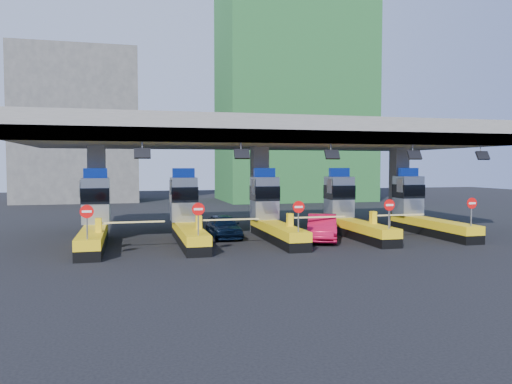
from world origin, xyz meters
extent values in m
plane|color=black|center=(0.00, 0.00, 0.00)|extent=(120.00, 120.00, 0.00)
cube|color=slate|center=(0.00, 3.00, 6.25)|extent=(28.00, 12.00, 1.50)
cube|color=#4C4C49|center=(0.00, -2.70, 5.85)|extent=(28.00, 0.60, 0.70)
cube|color=slate|center=(-10.00, 3.00, 2.75)|extent=(1.00, 1.00, 5.50)
cube|color=slate|center=(0.00, 3.00, 2.75)|extent=(1.00, 1.00, 5.50)
cube|color=slate|center=(10.00, 3.00, 2.75)|extent=(1.00, 1.00, 5.50)
cylinder|color=slate|center=(-7.50, -2.70, 5.25)|extent=(0.06, 0.06, 0.50)
cube|color=black|center=(-7.50, -2.90, 4.90)|extent=(0.80, 0.38, 0.54)
cylinder|color=slate|center=(-2.50, -2.70, 5.25)|extent=(0.06, 0.06, 0.50)
cube|color=black|center=(-2.50, -2.90, 4.90)|extent=(0.80, 0.38, 0.54)
cylinder|color=slate|center=(2.50, -2.70, 5.25)|extent=(0.06, 0.06, 0.50)
cube|color=black|center=(2.50, -2.90, 4.90)|extent=(0.80, 0.38, 0.54)
cylinder|color=slate|center=(7.50, -2.70, 5.25)|extent=(0.06, 0.06, 0.50)
cube|color=black|center=(7.50, -2.90, 4.90)|extent=(0.80, 0.38, 0.54)
cylinder|color=slate|center=(12.00, -2.70, 5.25)|extent=(0.06, 0.06, 0.50)
cube|color=black|center=(12.00, -2.90, 4.90)|extent=(0.80, 0.38, 0.54)
cube|color=black|center=(-10.00, -1.00, 0.25)|extent=(1.20, 8.00, 0.50)
cube|color=#E5B70C|center=(-10.00, -1.00, 0.75)|extent=(1.20, 8.00, 0.50)
cube|color=#9EA3A8|center=(-10.00, 1.80, 2.30)|extent=(1.50, 1.50, 2.60)
cube|color=black|center=(-10.00, 1.78, 2.60)|extent=(1.56, 1.56, 0.90)
cube|color=#0C2DBF|center=(-10.00, 1.80, 3.88)|extent=(1.30, 0.35, 0.55)
cube|color=white|center=(-10.80, 1.50, 3.00)|extent=(0.06, 0.70, 0.90)
cylinder|color=slate|center=(-10.00, -4.60, 1.65)|extent=(0.07, 0.07, 1.30)
cylinder|color=red|center=(-10.00, -4.63, 2.25)|extent=(0.60, 0.04, 0.60)
cube|color=white|center=(-10.00, -4.65, 2.25)|extent=(0.42, 0.02, 0.10)
cube|color=#E5B70C|center=(-9.65, -2.20, 1.35)|extent=(0.30, 0.35, 0.70)
cube|color=white|center=(-8.00, -2.20, 1.45)|extent=(3.20, 0.08, 0.08)
cube|color=black|center=(-5.00, -1.00, 0.25)|extent=(1.20, 8.00, 0.50)
cube|color=#E5B70C|center=(-5.00, -1.00, 0.75)|extent=(1.20, 8.00, 0.50)
cube|color=#9EA3A8|center=(-5.00, 1.80, 2.30)|extent=(1.50, 1.50, 2.60)
cube|color=black|center=(-5.00, 1.78, 2.60)|extent=(1.56, 1.56, 0.90)
cube|color=#0C2DBF|center=(-5.00, 1.80, 3.88)|extent=(1.30, 0.35, 0.55)
cube|color=white|center=(-5.80, 1.50, 3.00)|extent=(0.06, 0.70, 0.90)
cylinder|color=slate|center=(-5.00, -4.60, 1.65)|extent=(0.07, 0.07, 1.30)
cylinder|color=red|center=(-5.00, -4.63, 2.25)|extent=(0.60, 0.04, 0.60)
cube|color=white|center=(-5.00, -4.65, 2.25)|extent=(0.42, 0.02, 0.10)
cube|color=#E5B70C|center=(-4.65, -2.20, 1.35)|extent=(0.30, 0.35, 0.70)
cube|color=white|center=(-3.00, -2.20, 1.45)|extent=(3.20, 0.08, 0.08)
cube|color=black|center=(0.00, -1.00, 0.25)|extent=(1.20, 8.00, 0.50)
cube|color=#E5B70C|center=(0.00, -1.00, 0.75)|extent=(1.20, 8.00, 0.50)
cube|color=#9EA3A8|center=(0.00, 1.80, 2.30)|extent=(1.50, 1.50, 2.60)
cube|color=black|center=(0.00, 1.78, 2.60)|extent=(1.56, 1.56, 0.90)
cube|color=#0C2DBF|center=(0.00, 1.80, 3.88)|extent=(1.30, 0.35, 0.55)
cube|color=white|center=(-0.80, 1.50, 3.00)|extent=(0.06, 0.70, 0.90)
cylinder|color=slate|center=(0.00, -4.60, 1.65)|extent=(0.07, 0.07, 1.30)
cylinder|color=red|center=(0.00, -4.63, 2.25)|extent=(0.60, 0.04, 0.60)
cube|color=white|center=(0.00, -4.65, 2.25)|extent=(0.42, 0.02, 0.10)
cube|color=#E5B70C|center=(0.35, -2.20, 1.35)|extent=(0.30, 0.35, 0.70)
cube|color=white|center=(2.00, -2.20, 1.45)|extent=(3.20, 0.08, 0.08)
cube|color=black|center=(5.00, -1.00, 0.25)|extent=(1.20, 8.00, 0.50)
cube|color=#E5B70C|center=(5.00, -1.00, 0.75)|extent=(1.20, 8.00, 0.50)
cube|color=#9EA3A8|center=(5.00, 1.80, 2.30)|extent=(1.50, 1.50, 2.60)
cube|color=black|center=(5.00, 1.78, 2.60)|extent=(1.56, 1.56, 0.90)
cube|color=#0C2DBF|center=(5.00, 1.80, 3.88)|extent=(1.30, 0.35, 0.55)
cube|color=white|center=(4.20, 1.50, 3.00)|extent=(0.06, 0.70, 0.90)
cylinder|color=slate|center=(5.00, -4.60, 1.65)|extent=(0.07, 0.07, 1.30)
cylinder|color=red|center=(5.00, -4.63, 2.25)|extent=(0.60, 0.04, 0.60)
cube|color=white|center=(5.00, -4.65, 2.25)|extent=(0.42, 0.02, 0.10)
cube|color=#E5B70C|center=(5.35, -2.20, 1.35)|extent=(0.30, 0.35, 0.70)
cube|color=white|center=(7.00, -2.20, 1.45)|extent=(3.20, 0.08, 0.08)
cube|color=black|center=(10.00, -1.00, 0.25)|extent=(1.20, 8.00, 0.50)
cube|color=#E5B70C|center=(10.00, -1.00, 0.75)|extent=(1.20, 8.00, 0.50)
cube|color=#9EA3A8|center=(10.00, 1.80, 2.30)|extent=(1.50, 1.50, 2.60)
cube|color=black|center=(10.00, 1.78, 2.60)|extent=(1.56, 1.56, 0.90)
cube|color=#0C2DBF|center=(10.00, 1.80, 3.88)|extent=(1.30, 0.35, 0.55)
cube|color=white|center=(9.20, 1.50, 3.00)|extent=(0.06, 0.70, 0.90)
cylinder|color=slate|center=(10.00, -4.60, 1.65)|extent=(0.07, 0.07, 1.30)
cylinder|color=red|center=(10.00, -4.63, 2.25)|extent=(0.60, 0.04, 0.60)
cube|color=white|center=(10.00, -4.65, 2.25)|extent=(0.42, 0.02, 0.10)
cube|color=#E5B70C|center=(10.35, -2.20, 1.35)|extent=(0.30, 0.35, 0.70)
cube|color=white|center=(12.00, -2.20, 1.45)|extent=(3.20, 0.08, 0.08)
cube|color=#1E5926|center=(12.00, 32.00, 14.00)|extent=(18.00, 12.00, 28.00)
cube|color=#4C4C49|center=(-14.00, 36.00, 9.00)|extent=(14.00, 10.00, 18.00)
imported|color=black|center=(-2.72, 1.10, 0.70)|extent=(1.81, 4.16, 1.40)
imported|color=red|center=(2.54, -1.45, 0.75)|extent=(3.20, 4.84, 1.51)
camera|label=1|loc=(-8.17, -28.01, 4.29)|focal=35.00mm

